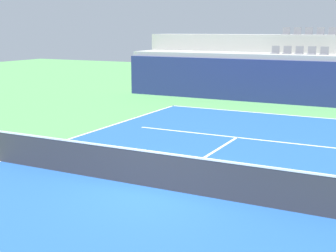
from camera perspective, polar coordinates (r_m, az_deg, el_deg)
name	(u,v)px	position (r m, az deg, el deg)	size (l,w,h in m)	color
ground_plane	(155,188)	(12.06, -1.54, -7.61)	(80.00, 80.00, 0.00)	#4C8C4C
court_surface	(155,188)	(12.06, -1.54, -7.59)	(11.00, 24.00, 0.01)	#1E4C99
baseline_far	(275,114)	(22.95, 12.89, 1.43)	(11.00, 0.10, 0.00)	white
sideline_left	(0,161)	(15.32, -19.79, -4.05)	(0.10, 24.00, 0.00)	white
service_line_far	(237,137)	(17.73, 8.41, -1.39)	(8.26, 0.10, 0.00)	white
centre_service_line	(204,158)	(14.82, 4.41, -3.90)	(0.10, 6.40, 0.00)	white
back_wall	(292,83)	(26.06, 14.88, 5.13)	(20.02, 0.30, 2.36)	navy
stands_tier_lower	(297,78)	(27.36, 15.51, 5.68)	(20.02, 2.40, 2.64)	#9E9E99
stands_tier_upper	(306,66)	(29.66, 16.52, 7.08)	(20.02, 2.40, 3.68)	#9E9E99
seating_row_lower	(299,52)	(27.35, 15.71, 8.71)	(3.14, 0.44, 0.44)	slate
seating_row_upper	(309,33)	(29.68, 16.78, 10.87)	(3.14, 0.44, 0.44)	slate
tennis_net	(155,169)	(11.91, -1.55, -5.30)	(11.08, 0.08, 1.07)	black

